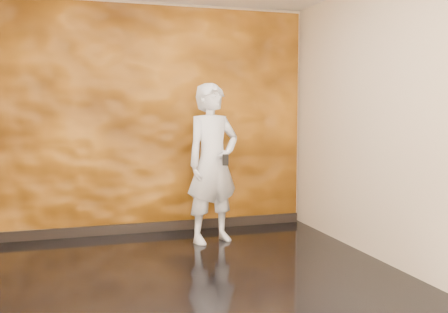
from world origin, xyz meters
TOP-DOWN VIEW (x-y plane):
  - room at (0.00, 0.00)m, footprint 4.02×4.02m
  - feature_wall at (0.00, 1.96)m, footprint 3.90×0.06m
  - baseboard at (0.00, 1.92)m, footprint 3.90×0.04m
  - man at (0.60, 1.27)m, footprint 0.76×0.61m
  - phone at (0.67, 1.02)m, footprint 0.07×0.03m

SIDE VIEW (x-z plane):
  - baseboard at x=0.00m, z-range 0.00..0.12m
  - man at x=0.60m, z-range 0.00..1.80m
  - phone at x=0.67m, z-range 0.90..1.02m
  - feature_wall at x=0.00m, z-range 0.00..2.75m
  - room at x=0.00m, z-range -0.01..2.81m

